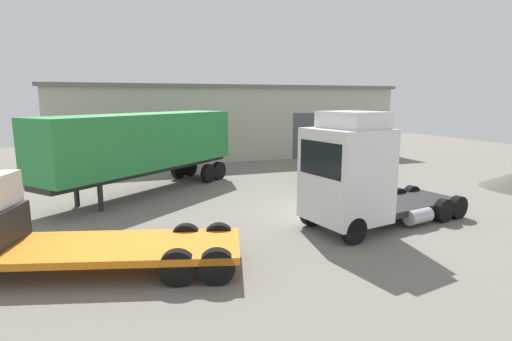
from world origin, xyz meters
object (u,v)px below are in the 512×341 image
Objects in this scene: container_trailer_green at (145,143)px; flatbed_truck_white at (16,228)px; delivery_van_green at (338,154)px; tractor_unit_white at (356,176)px.

container_trailer_green is 9.53m from flatbed_truck_white.
flatbed_truck_white reaches higher than delivery_van_green.
container_trailer_green is at bearing 80.76° from delivery_van_green.
tractor_unit_white is 0.82× the size of flatbed_truck_white.
delivery_van_green is at bearing -128.73° from tractor_unit_white.
tractor_unit_white reaches higher than delivery_van_green.
container_trailer_green reaches higher than delivery_van_green.
flatbed_truck_white is (-4.06, -8.53, -1.28)m from container_trailer_green.
container_trailer_green reaches higher than flatbed_truck_white.
flatbed_truck_white is at bearing 108.10° from delivery_van_green.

